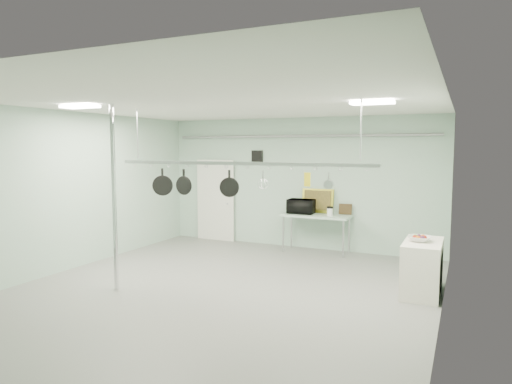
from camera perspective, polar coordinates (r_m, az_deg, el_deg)
The scene contains 25 objects.
floor at distance 8.00m, azimuth -4.68°, elevation -12.42°, with size 8.00×8.00×0.00m, color gray.
ceiling at distance 7.64m, azimuth -4.87°, elevation 10.97°, with size 7.00×8.00×0.02m, color silver.
back_wall at distance 11.28m, azimuth 5.27°, elevation 1.12°, with size 7.00×0.02×3.20m, color #9EBEAC.
right_wall at distance 6.68m, azimuth 22.30°, elevation -2.31°, with size 0.02×8.00×3.20m, color #9EBEAC.
door at distance 12.25m, azimuth -5.02°, elevation -1.11°, with size 1.10×0.10×2.20m, color silver.
wall_vent at distance 11.65m, azimuth 0.14°, elevation 4.48°, with size 0.30×0.04×0.30m, color black.
conduit_pipe at distance 11.17m, azimuth 5.17°, elevation 6.98°, with size 0.07×0.07×6.60m, color gray.
chrome_pole at distance 8.17m, azimuth -17.32°, elevation -0.78°, with size 0.08×0.08×3.20m, color silver.
prep_table at distance 10.82m, azimuth 7.54°, elevation -3.19°, with size 1.60×0.70×0.91m.
side_cabinet at distance 8.29m, azimuth 20.07°, elevation -8.87°, with size 0.60×1.20×0.90m, color white.
pot_rack at distance 7.78m, azimuth -2.43°, elevation 3.81°, with size 4.80×0.06×1.00m.
light_panel_left at distance 8.35m, azimuth -21.15°, elevation 9.95°, with size 0.65×0.30×0.05m, color white.
light_panel_right at distance 7.38m, azimuth 14.33°, elevation 10.79°, with size 0.65×0.30×0.05m, color white.
microwave at distance 10.92m, azimuth 5.66°, elevation -1.80°, with size 0.61×0.41×0.34m, color black.
coffee_canister at distance 10.63m, azimuth 9.22°, elevation -2.49°, with size 0.13×0.13×0.18m, color silver.
painting_large at distance 11.07m, azimuth 7.71°, elevation -1.10°, with size 0.78×0.05×0.58m, color gold.
painting_small at distance 10.91m, azimuth 11.10°, elevation -2.12°, with size 0.30×0.04×0.25m, color #362713.
fruit_bowl at distance 8.15m, azimuth 19.76°, elevation -5.52°, with size 0.37×0.37×0.09m, color silver.
skillet_left at distance 8.62m, azimuth -11.61°, elevation 1.23°, with size 0.37×0.06×0.50m, color black, non-canonical shape.
skillet_mid at distance 8.35m, azimuth -9.02°, elevation 1.25°, with size 0.34×0.06×0.47m, color black, non-canonical shape.
skillet_right at distance 7.87m, azimuth -3.36°, elevation 1.05°, with size 0.34×0.06×0.47m, color black, non-canonical shape.
whisk at distance 7.58m, azimuth 0.89°, elevation 1.34°, with size 0.17×0.17×0.35m, color #ABABB0, non-canonical shape.
grater at distance 7.30m, azimuth 6.43°, elevation 1.58°, with size 0.10×0.02×0.24m, color gold, non-canonical shape.
saucepan at distance 7.20m, azimuth 9.06°, elevation 1.38°, with size 0.14×0.09×0.27m, color #AAAAAF, non-canonical shape.
fruit_cluster at distance 8.14m, azimuth 19.77°, elevation -5.25°, with size 0.24×0.24×0.09m, color #9D1F0E, non-canonical shape.
Camera 1 is at (3.76, -6.62, 2.46)m, focal length 32.00 mm.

